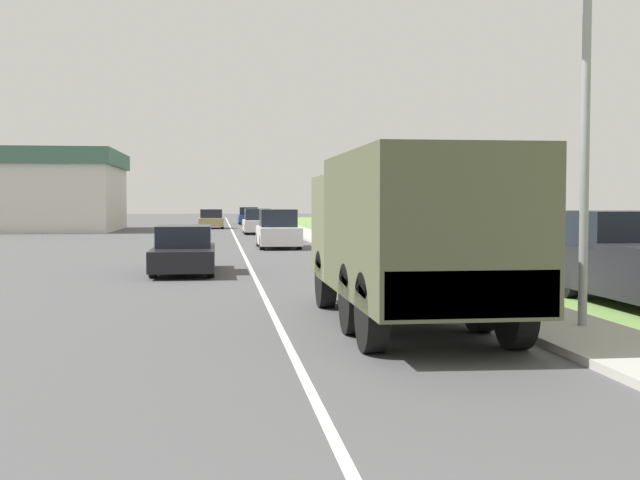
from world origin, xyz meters
name	(u,v)px	position (x,y,z in m)	size (l,w,h in m)	color
ground_plane	(237,242)	(0.00, 40.00, 0.00)	(180.00, 180.00, 0.00)	#4C4C4F
lane_centre_stripe	(237,242)	(0.00, 40.00, 0.00)	(0.12, 120.00, 0.00)	silver
sidewalk_right	(324,240)	(4.50, 40.00, 0.06)	(1.80, 120.00, 0.12)	#ADAAA3
grass_strip_right	(407,240)	(8.90, 40.00, 0.01)	(7.00, 120.00, 0.02)	#6B9347
military_truck	(408,230)	(2.13, 11.78, 1.62)	(2.37, 7.11, 2.85)	#606647
car_nearest_ahead	(184,251)	(-1.98, 22.42, 0.63)	(1.76, 4.80, 1.38)	black
car_second_ahead	(278,231)	(1.67, 34.37, 0.76)	(1.79, 4.18, 1.72)	silver
car_third_ahead	(258,223)	(1.53, 49.89, 0.72)	(1.81, 4.51, 1.60)	silver
car_fourth_ahead	(211,220)	(-1.48, 60.41, 0.66)	(1.85, 3.98, 1.45)	tan
car_farthest_ahead	(248,216)	(1.77, 71.33, 0.69)	(1.80, 4.61, 1.52)	navy
lamp_post	(572,82)	(4.52, 10.83, 3.97)	(1.69, 0.24, 6.39)	gray
building_distant	(21,190)	(-14.69, 57.44, 2.82)	(13.68, 12.39, 5.58)	beige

